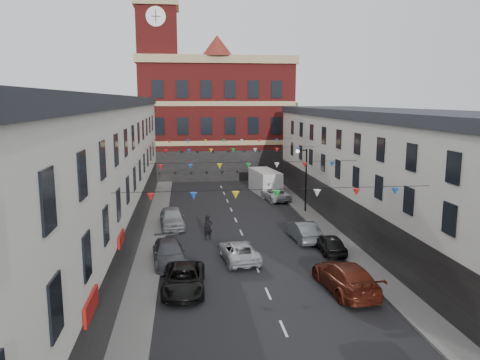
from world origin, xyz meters
name	(u,v)px	position (x,y,z in m)	size (l,w,h in m)	color
ground	(257,268)	(0.00, 0.00, 0.00)	(160.00, 160.00, 0.00)	black
pavement_left	(148,261)	(-6.90, 2.00, 0.07)	(1.80, 64.00, 0.15)	#605E5B
pavement_right	(351,252)	(6.90, 2.00, 0.07)	(1.80, 64.00, 0.15)	#605E5B
terrace_left	(62,186)	(-11.78, 1.00, 5.35)	(8.40, 56.00, 10.70)	silver
terrace_right	(430,185)	(11.78, 1.00, 4.85)	(8.40, 56.00, 9.70)	silver
civic_building	(215,117)	(0.00, 37.95, 8.14)	(20.60, 13.30, 18.50)	maroon
clock_tower	(158,65)	(-7.50, 35.00, 14.93)	(5.60, 5.60, 30.00)	maroon
distant_hill	(186,129)	(-4.00, 62.00, 5.00)	(40.00, 14.00, 10.00)	#2D4C23
street_lamp	(304,172)	(6.55, 14.00, 3.90)	(1.10, 0.36, 6.00)	black
car_left_c	(184,280)	(-4.56, -3.11, 0.68)	(2.26, 4.91, 1.36)	black
car_left_d	(169,253)	(-5.50, 1.44, 0.71)	(1.98, 4.88, 1.42)	#42444A
car_left_e	(172,218)	(-5.50, 10.32, 0.82)	(1.94, 4.81, 1.64)	gray
car_right_c	(345,277)	(4.29, -4.13, 0.81)	(2.27, 5.59, 1.62)	#581E11
car_right_d	(330,244)	(5.50, 2.35, 0.65)	(1.54, 3.84, 1.31)	black
car_right_e	(303,231)	(4.39, 5.44, 0.74)	(1.57, 4.50, 1.48)	#575B60
car_right_f	(275,194)	(5.06, 19.70, 0.66)	(2.19, 4.76, 1.32)	#BABCBF
moving_car	(239,251)	(-0.97, 1.51, 0.65)	(2.14, 4.65, 1.29)	#B4B6BC
white_van	(265,182)	(4.65, 23.71, 1.31)	(2.28, 5.92, 2.62)	silver
pedestrian	(208,228)	(-2.73, 6.42, 0.94)	(0.69, 0.45, 1.89)	black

